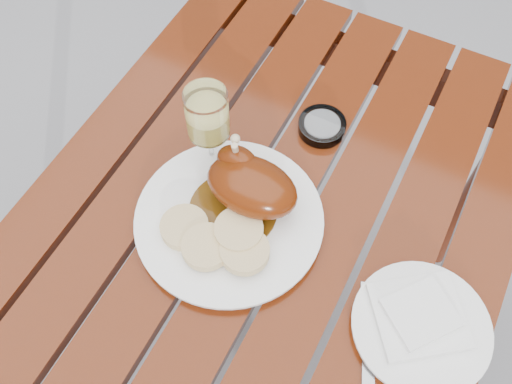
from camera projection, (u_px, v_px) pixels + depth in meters
ground at (254, 360)px, 1.59m from camera, size 60.00×60.00×0.00m
table at (253, 316)px, 1.27m from camera, size 0.80×1.20×0.75m
dinner_plate at (229, 220)px, 0.96m from camera, size 0.38×0.38×0.02m
roast_duck at (249, 184)px, 0.94m from camera, size 0.17×0.16×0.11m
bread_dumplings at (218, 239)px, 0.92m from camera, size 0.19×0.13×0.03m
wine_glass at (209, 130)px, 0.96m from camera, size 0.08×0.08×0.18m
side_plate at (421, 328)px, 0.87m from camera, size 0.27×0.27×0.02m
napkin at (419, 316)px, 0.86m from camera, size 0.18×0.18×0.01m
ashtray at (322, 126)px, 1.06m from camera, size 0.11×0.11×0.02m
fork at (215, 194)px, 1.00m from camera, size 0.10×0.18×0.01m
knife at (368, 365)px, 0.84m from camera, size 0.09×0.19×0.01m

